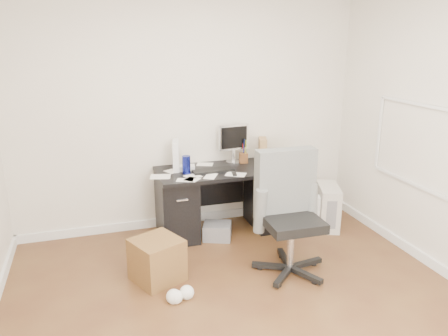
{
  "coord_description": "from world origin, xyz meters",
  "views": [
    {
      "loc": [
        -1.11,
        -2.84,
        2.18
      ],
      "look_at": [
        0.16,
        1.2,
        0.9
      ],
      "focal_mm": 35.0,
      "sensor_mm": 36.0,
      "label": 1
    }
  ],
  "objects_px": {
    "pc_tower": "(328,206)",
    "wicker_basket": "(157,260)",
    "lcd_monitor": "(233,143)",
    "keyboard": "(213,170)",
    "desk": "(224,198)",
    "office_chair": "(292,215)"
  },
  "relations": [
    {
      "from": "office_chair",
      "to": "pc_tower",
      "type": "bearing_deg",
      "value": 44.73
    },
    {
      "from": "desk",
      "to": "keyboard",
      "type": "xyz_separation_m",
      "value": [
        -0.14,
        -0.06,
        0.36
      ]
    },
    {
      "from": "office_chair",
      "to": "wicker_basket",
      "type": "bearing_deg",
      "value": 170.15
    },
    {
      "from": "lcd_monitor",
      "to": "office_chair",
      "type": "xyz_separation_m",
      "value": [
        0.13,
        -1.32,
        -0.39
      ]
    },
    {
      "from": "office_chair",
      "to": "wicker_basket",
      "type": "distance_m",
      "value": 1.32
    },
    {
      "from": "office_chair",
      "to": "lcd_monitor",
      "type": "bearing_deg",
      "value": 97.34
    },
    {
      "from": "pc_tower",
      "to": "wicker_basket",
      "type": "xyz_separation_m",
      "value": [
        -2.12,
        -0.59,
        -0.05
      ]
    },
    {
      "from": "lcd_monitor",
      "to": "keyboard",
      "type": "xyz_separation_m",
      "value": [
        -0.33,
        -0.28,
        -0.22
      ]
    },
    {
      "from": "desk",
      "to": "wicker_basket",
      "type": "relative_size",
      "value": 3.71
    },
    {
      "from": "lcd_monitor",
      "to": "pc_tower",
      "type": "xyz_separation_m",
      "value": [
        1.02,
        -0.48,
        -0.73
      ]
    },
    {
      "from": "pc_tower",
      "to": "wicker_basket",
      "type": "height_order",
      "value": "pc_tower"
    },
    {
      "from": "lcd_monitor",
      "to": "wicker_basket",
      "type": "bearing_deg",
      "value": -141.45
    },
    {
      "from": "lcd_monitor",
      "to": "pc_tower",
      "type": "relative_size",
      "value": 0.92
    },
    {
      "from": "desk",
      "to": "wicker_basket",
      "type": "bearing_deg",
      "value": -137.01
    },
    {
      "from": "keyboard",
      "to": "pc_tower",
      "type": "height_order",
      "value": "keyboard"
    },
    {
      "from": "desk",
      "to": "wicker_basket",
      "type": "height_order",
      "value": "desk"
    },
    {
      "from": "lcd_monitor",
      "to": "wicker_basket",
      "type": "height_order",
      "value": "lcd_monitor"
    },
    {
      "from": "lcd_monitor",
      "to": "keyboard",
      "type": "height_order",
      "value": "lcd_monitor"
    },
    {
      "from": "pc_tower",
      "to": "wicker_basket",
      "type": "relative_size",
      "value": 1.25
    },
    {
      "from": "office_chair",
      "to": "pc_tower",
      "type": "relative_size",
      "value": 2.32
    },
    {
      "from": "desk",
      "to": "office_chair",
      "type": "distance_m",
      "value": 1.16
    },
    {
      "from": "lcd_monitor",
      "to": "keyboard",
      "type": "bearing_deg",
      "value": -145.63
    }
  ]
}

